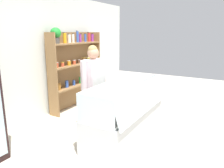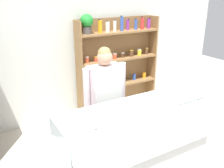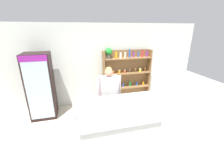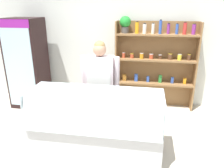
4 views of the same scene
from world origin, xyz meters
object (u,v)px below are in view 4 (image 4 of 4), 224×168
shelving_unit (153,59)px  deli_display_case (96,135)px  drinks_fridge (28,63)px  shop_clerk (100,80)px

shelving_unit → deli_display_case: 2.18m
drinks_fridge → deli_display_case: (1.87, -1.51, -0.64)m
shelving_unit → shop_clerk: shelving_unit is taller
deli_display_case → shop_clerk: 0.92m
drinks_fridge → shop_clerk: size_ratio=1.18×
drinks_fridge → shop_clerk: (1.81, -0.87, 0.01)m
shelving_unit → deli_display_case: size_ratio=1.00×
shop_clerk → shelving_unit: bearing=54.0°
drinks_fridge → shelving_unit: 2.72m
deli_display_case → shop_clerk: (-0.06, 0.64, 0.65)m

